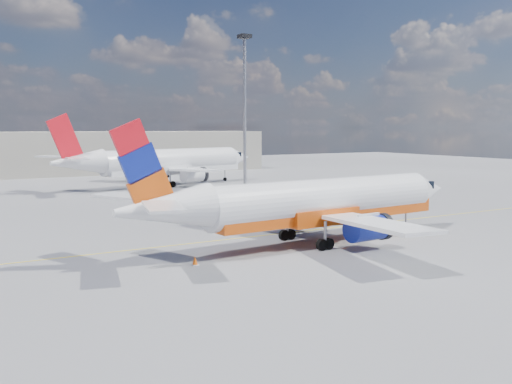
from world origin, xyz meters
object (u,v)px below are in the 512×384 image
main_jet (315,203)px  gse_tug (327,215)px  second_jet (166,162)px  traffic_cone (195,261)px

main_jet → gse_tug: main_jet is taller
second_jet → traffic_cone: size_ratio=60.50×
second_jet → traffic_cone: (-16.78, -48.10, -3.27)m
gse_tug → traffic_cone: gse_tug is taller
main_jet → second_jet: 46.75m
traffic_cone → gse_tug: bearing=25.5°
gse_tug → traffic_cone: (-16.56, -7.91, -0.64)m
second_jet → traffic_cone: 51.05m
gse_tug → traffic_cone: bearing=-161.5°
gse_tug → main_jet: bearing=-140.8°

